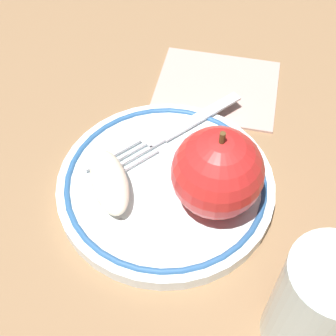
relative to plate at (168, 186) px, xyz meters
name	(u,v)px	position (x,y,z in m)	size (l,w,h in m)	color
ground_plane	(161,195)	(0.00, -0.01, -0.01)	(2.00, 2.00, 0.00)	olive
plate	(168,186)	(0.00, 0.00, 0.00)	(0.21, 0.21, 0.02)	white
apple_red_whole	(217,173)	(0.05, 0.01, 0.05)	(0.08, 0.08, 0.09)	red
apple_slice_front	(109,182)	(-0.04, -0.04, 0.02)	(0.08, 0.03, 0.02)	white
fork	(174,131)	(-0.03, 0.05, 0.01)	(0.07, 0.19, 0.00)	silver
drinking_glass	(316,305)	(0.17, -0.05, 0.05)	(0.06, 0.06, 0.11)	silver
napkin_folded	(217,86)	(-0.04, 0.16, -0.01)	(0.14, 0.12, 0.01)	tan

